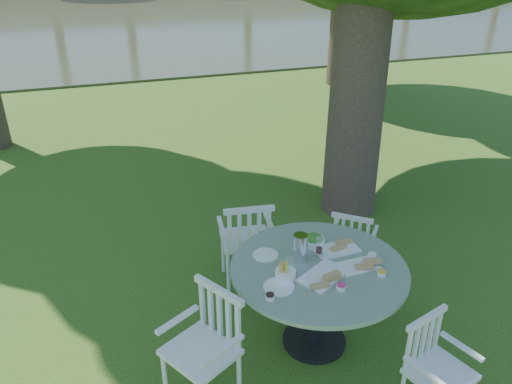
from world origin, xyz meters
TOP-DOWN VIEW (x-y plane):
  - ground at (0.00, 0.00)m, footprint 140.00×140.00m
  - table at (0.05, -1.22)m, footprint 1.47×1.47m
  - chair_ne at (0.80, -0.49)m, footprint 0.57×0.56m
  - chair_nw at (-0.24, -0.22)m, footprint 0.55×0.53m
  - chair_sw at (-0.96, -1.46)m, footprint 0.63×0.64m
  - chair_se at (0.52, -2.15)m, footprint 0.51×0.50m
  - tableware at (-0.00, -1.15)m, footprint 1.09×0.78m
  - river at (0.00, 23.00)m, footprint 100.00×28.00m

SIDE VIEW (x-z plane):
  - ground at x=0.00m, z-range 0.00..0.00m
  - river at x=0.00m, z-range -0.06..0.06m
  - chair_ne at x=0.80m, z-range 0.07..0.89m
  - chair_se at x=0.52m, z-range 0.07..0.91m
  - chair_sw at x=-0.96m, z-range 0.08..1.04m
  - chair_nw at x=-0.24m, z-range 0.09..1.06m
  - table at x=0.05m, z-range 0.26..1.08m
  - tableware at x=0.00m, z-range 0.75..0.99m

